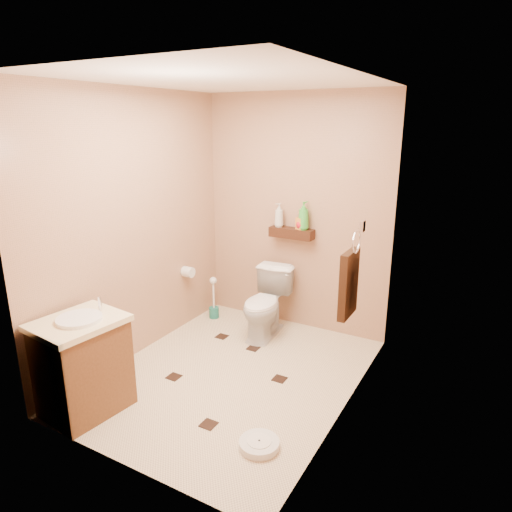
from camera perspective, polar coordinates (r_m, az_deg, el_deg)
The scene contains 18 objects.
ground at distance 4.09m, azimuth -3.02°, elevation -14.62°, with size 2.50×2.50×0.00m, color beige.
wall_back at distance 4.70m, azimuth 4.93°, elevation 5.22°, with size 2.00×0.04×2.40m, color #A97B60.
wall_front at distance 2.70m, azimuth -17.70°, elevation -4.03°, with size 2.00×0.04×2.40m, color #A97B60.
wall_left at distance 4.23m, azimuth -14.84°, elevation 3.48°, with size 0.04×2.50×2.40m, color #A97B60.
wall_right at distance 3.21m, azimuth 11.92°, elevation -0.35°, with size 0.04×2.50×2.40m, color #A97B60.
ceiling at distance 3.52m, azimuth -3.65°, elevation 21.16°, with size 2.00×2.50×0.02m, color white.
wall_shelf at distance 4.66m, azimuth 4.47°, elevation 2.88°, with size 0.46×0.14×0.10m, color #3A1D10.
floor_accents at distance 4.03m, azimuth -3.01°, elevation -15.04°, with size 1.16×1.34×0.01m.
toilet at distance 4.63m, azimuth 1.20°, elevation -5.98°, with size 0.38×0.67×0.69m, color white.
vanity at distance 3.70m, azimuth -20.81°, elevation -12.55°, with size 0.57×0.66×0.86m.
bathroom_scale at distance 3.32m, azimuth 0.40°, elevation -22.45°, with size 0.29×0.29×0.06m.
toilet_brush at distance 5.12m, azimuth -5.30°, elevation -5.93°, with size 0.11×0.11×0.48m.
towel_ring at distance 3.54m, azimuth 11.58°, elevation -3.08°, with size 0.12×0.30×0.76m.
toilet_paper at distance 4.82m, azimuth -8.49°, elevation -1.98°, with size 0.12×0.11×0.12m.
bottle_a at distance 4.69m, azimuth 2.90°, elevation 5.14°, with size 0.09×0.09×0.24m, color beige.
bottle_b at distance 4.59m, azimuth 5.63°, elevation 4.42°, with size 0.08×0.08×0.18m, color orange.
bottle_c at distance 4.59m, azimuth 5.72°, elevation 4.20°, with size 0.11×0.11×0.14m, color red.
bottle_d at distance 4.57m, azimuth 5.96°, elevation 5.04°, with size 0.11×0.11×0.28m, color green.
Camera 1 is at (1.89, -2.95, 2.11)m, focal length 32.00 mm.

